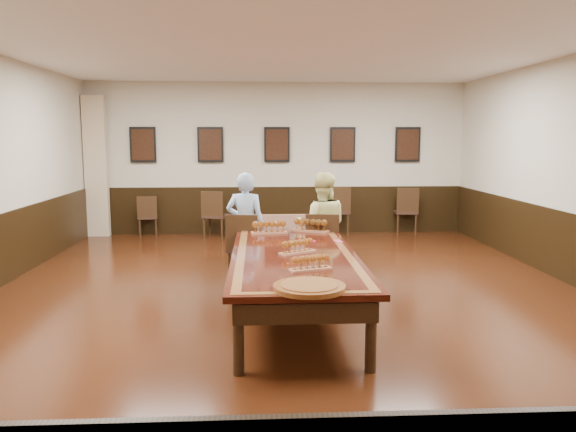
{
  "coord_description": "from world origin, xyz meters",
  "views": [
    {
      "loc": [
        -0.4,
        -7.0,
        2.06
      ],
      "look_at": [
        0.0,
        0.5,
        1.0
      ],
      "focal_mm": 35.0,
      "sensor_mm": 36.0,
      "label": 1
    }
  ],
  "objects": [
    {
      "name": "flight_c",
      "position": [
        0.04,
        -0.79,
        0.83
      ],
      "size": [
        0.44,
        0.35,
        0.17
      ],
      "color": "#9D5F41",
      "rests_on": "conference_table"
    },
    {
      "name": "chair_man",
      "position": [
        -0.61,
        1.03,
        0.49
      ],
      "size": [
        0.53,
        0.56,
        0.98
      ],
      "primitive_type": null,
      "rotation": [
        0.0,
        0.0,
        2.98
      ],
      "color": "#301C15",
      "rests_on": "floor"
    },
    {
      "name": "red_plate_grp",
      "position": [
        0.21,
        -0.11,
        0.76
      ],
      "size": [
        0.21,
        0.21,
        0.03
      ],
      "color": "#B40C34",
      "rests_on": "conference_table"
    },
    {
      "name": "person_woman",
      "position": [
        0.51,
        0.97,
        0.78
      ],
      "size": [
        0.82,
        0.67,
        1.56
      ],
      "primitive_type": "imported",
      "rotation": [
        0.0,
        0.0,
        3.05
      ],
      "color": "#F7F39A",
      "rests_on": "floor"
    },
    {
      "name": "flight_b",
      "position": [
        0.32,
        0.64,
        0.84
      ],
      "size": [
        0.53,
        0.36,
        0.19
      ],
      "color": "#9D5F41",
      "rests_on": "conference_table"
    },
    {
      "name": "carved_platter",
      "position": [
        0.04,
        -2.3,
        0.77
      ],
      "size": [
        0.65,
        0.65,
        0.05
      ],
      "color": "#5C2F12",
      "rests_on": "conference_table"
    },
    {
      "name": "ceiling",
      "position": [
        0.0,
        0.0,
        3.21
      ],
      "size": [
        8.0,
        10.0,
        0.02
      ],
      "primitive_type": "cube",
      "color": "white",
      "rests_on": "floor"
    },
    {
      "name": "floor",
      "position": [
        0.0,
        0.0,
        -0.01
      ],
      "size": [
        8.0,
        10.0,
        0.02
      ],
      "primitive_type": "cube",
      "color": "black",
      "rests_on": "ground"
    },
    {
      "name": "flight_d",
      "position": [
        0.11,
        -1.61,
        0.82
      ],
      "size": [
        0.44,
        0.26,
        0.16
      ],
      "color": "#9D5F41",
      "rests_on": "conference_table"
    },
    {
      "name": "wall_front",
      "position": [
        0.0,
        -5.01,
        1.6
      ],
      "size": [
        8.0,
        0.02,
        3.2
      ],
      "primitive_type": "cube",
      "color": "beige",
      "rests_on": "floor"
    },
    {
      "name": "spare_chair_a",
      "position": [
        -2.72,
        4.77,
        0.43
      ],
      "size": [
        0.45,
        0.48,
        0.85
      ],
      "primitive_type": null,
      "rotation": [
        0.0,
        0.0,
        3.27
      ],
      "color": "#301C15",
      "rests_on": "floor"
    },
    {
      "name": "chair_woman",
      "position": [
        0.5,
        0.87,
        0.5
      ],
      "size": [
        0.51,
        0.55,
        1.0
      ],
      "primitive_type": null,
      "rotation": [
        0.0,
        0.0,
        3.05
      ],
      "color": "#301C15",
      "rests_on": "floor"
    },
    {
      "name": "spare_chair_c",
      "position": [
        1.25,
        4.76,
        0.52
      ],
      "size": [
        0.56,
        0.6,
        1.03
      ],
      "primitive_type": null,
      "rotation": [
        0.0,
        0.0,
        3.3
      ],
      "color": "#301C15",
      "rests_on": "floor"
    },
    {
      "name": "wall_back",
      "position": [
        0.0,
        5.01,
        1.6
      ],
      "size": [
        8.0,
        0.02,
        3.2
      ],
      "primitive_type": "cube",
      "color": "beige",
      "rests_on": "floor"
    },
    {
      "name": "conference_table",
      "position": [
        0.0,
        0.0,
        0.61
      ],
      "size": [
        1.4,
        5.0,
        0.76
      ],
      "color": "black",
      "rests_on": "floor"
    },
    {
      "name": "spare_chair_d",
      "position": [
        2.76,
        4.82,
        0.5
      ],
      "size": [
        0.49,
        0.53,
        0.99
      ],
      "primitive_type": null,
      "rotation": [
        0.0,
        0.0,
        3.1
      ],
      "color": "#301C15",
      "rests_on": "floor"
    },
    {
      "name": "posters",
      "position": [
        0.0,
        4.94,
        1.9
      ],
      "size": [
        6.14,
        0.04,
        0.74
      ],
      "color": "black",
      "rests_on": "wall_back"
    },
    {
      "name": "pink_phone",
      "position": [
        0.6,
        -0.08,
        0.76
      ],
      "size": [
        0.11,
        0.16,
        0.01
      ],
      "primitive_type": "cube",
      "rotation": [
        0.0,
        0.0,
        0.26
      ],
      "color": "#F05076",
      "rests_on": "conference_table"
    },
    {
      "name": "wainscoting",
      "position": [
        0.0,
        0.0,
        0.5
      ],
      "size": [
        8.0,
        10.0,
        1.0
      ],
      "color": "black",
      "rests_on": "floor"
    },
    {
      "name": "curtain",
      "position": [
        -3.75,
        4.82,
        1.45
      ],
      "size": [
        0.45,
        0.18,
        2.9
      ],
      "primitive_type": "cube",
      "color": "tan",
      "rests_on": "floor"
    },
    {
      "name": "person_man",
      "position": [
        -0.59,
        1.13,
        0.78
      ],
      "size": [
        0.62,
        0.46,
        1.56
      ],
      "primitive_type": "imported",
      "rotation": [
        0.0,
        0.0,
        2.98
      ],
      "color": "#4D84C1",
      "rests_on": "floor"
    },
    {
      "name": "flight_a",
      "position": [
        -0.25,
        0.53,
        0.84
      ],
      "size": [
        0.5,
        0.21,
        0.18
      ],
      "color": "#9D5F41",
      "rests_on": "conference_table"
    },
    {
      "name": "spare_chair_b",
      "position": [
        -1.29,
        4.49,
        0.49
      ],
      "size": [
        0.55,
        0.58,
        0.97
      ],
      "primitive_type": null,
      "rotation": [
        0.0,
        0.0,
        2.92
      ],
      "color": "#301C15",
      "rests_on": "floor"
    }
  ]
}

